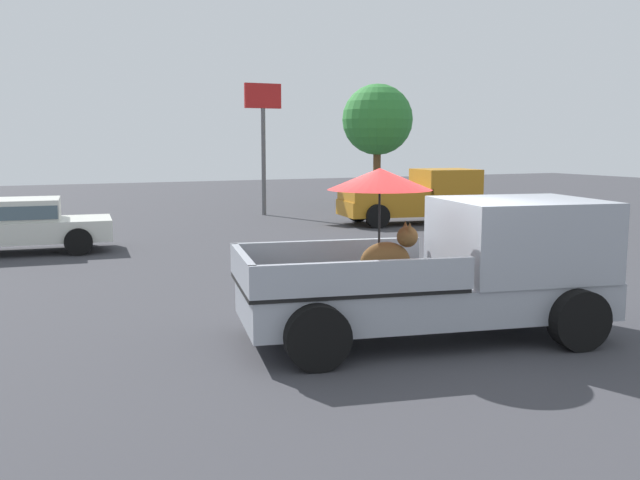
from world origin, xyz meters
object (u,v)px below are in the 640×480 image
pickup_truck_main (456,267)px  motel_sign (263,123)px  pickup_truck_far (418,197)px  parked_sedan_near (17,223)px

pickup_truck_main → motel_sign: bearing=90.0°
pickup_truck_main → pickup_truck_far: bearing=70.6°
pickup_truck_far → pickup_truck_main: bearing=-112.2°
parked_sedan_near → motel_sign: (8.63, 6.00, 2.67)m
motel_sign → parked_sedan_near: bearing=-145.2°
parked_sedan_near → motel_sign: 10.85m
pickup_truck_far → parked_sedan_near: pickup_truck_far is taller
pickup_truck_main → pickup_truck_far: pickup_truck_main is taller
pickup_truck_far → parked_sedan_near: bearing=-165.3°
pickup_truck_far → motel_sign: size_ratio=1.04×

